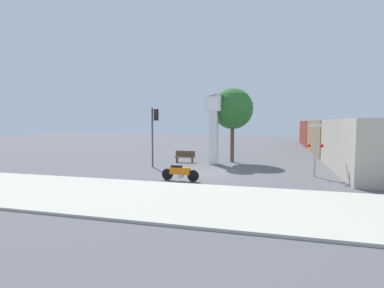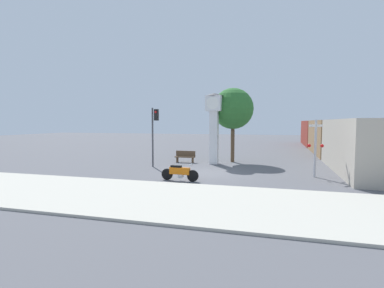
{
  "view_description": "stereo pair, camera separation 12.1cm",
  "coord_description": "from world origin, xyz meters",
  "px_view_note": "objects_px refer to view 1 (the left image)",
  "views": [
    {
      "loc": [
        4.14,
        -18.44,
        3.2
      ],
      "look_at": [
        -1.06,
        0.15,
        1.79
      ],
      "focal_mm": 28.0,
      "sensor_mm": 36.0,
      "label": 1
    },
    {
      "loc": [
        4.25,
        -18.41,
        3.2
      ],
      "look_at": [
        -1.06,
        0.15,
        1.79
      ],
      "focal_mm": 28.0,
      "sensor_mm": 36.0,
      "label": 2
    }
  ],
  "objects_px": {
    "street_tree": "(233,109)",
    "railroad_crossing_signal": "(315,146)",
    "clock_tower": "(214,117)",
    "motorcycle": "(180,173)",
    "bench": "(185,156)",
    "traffic_light": "(154,126)",
    "freight_train": "(327,137)"
  },
  "relations": [
    {
      "from": "bench",
      "to": "motorcycle",
      "type": "bearing_deg",
      "value": -75.07
    },
    {
      "from": "street_tree",
      "to": "railroad_crossing_signal",
      "type": "bearing_deg",
      "value": -43.72
    },
    {
      "from": "motorcycle",
      "to": "clock_tower",
      "type": "height_order",
      "value": "clock_tower"
    },
    {
      "from": "motorcycle",
      "to": "bench",
      "type": "xyz_separation_m",
      "value": [
        -1.93,
        7.23,
        0.04
      ]
    },
    {
      "from": "railroad_crossing_signal",
      "to": "street_tree",
      "type": "xyz_separation_m",
      "value": [
        -5.59,
        5.34,
        2.42
      ]
    },
    {
      "from": "freight_train",
      "to": "bench",
      "type": "relative_size",
      "value": 21.67
    },
    {
      "from": "clock_tower",
      "to": "street_tree",
      "type": "height_order",
      "value": "street_tree"
    },
    {
      "from": "motorcycle",
      "to": "traffic_light",
      "type": "xyz_separation_m",
      "value": [
        -3.33,
        4.37,
        2.45
      ]
    },
    {
      "from": "motorcycle",
      "to": "street_tree",
      "type": "bearing_deg",
      "value": 82.52
    },
    {
      "from": "freight_train",
      "to": "motorcycle",
      "type": "bearing_deg",
      "value": -119.7
    },
    {
      "from": "motorcycle",
      "to": "bench",
      "type": "bearing_deg",
      "value": 108.42
    },
    {
      "from": "street_tree",
      "to": "clock_tower",
      "type": "bearing_deg",
      "value": -130.13
    },
    {
      "from": "freight_train",
      "to": "bench",
      "type": "distance_m",
      "value": 15.96
    },
    {
      "from": "clock_tower",
      "to": "traffic_light",
      "type": "distance_m",
      "value": 4.69
    },
    {
      "from": "traffic_light",
      "to": "freight_train",
      "type": "bearing_deg",
      "value": 44.77
    },
    {
      "from": "bench",
      "to": "railroad_crossing_signal",
      "type": "bearing_deg",
      "value": -23.7
    },
    {
      "from": "clock_tower",
      "to": "railroad_crossing_signal",
      "type": "distance_m",
      "value": 8.03
    },
    {
      "from": "motorcycle",
      "to": "traffic_light",
      "type": "distance_m",
      "value": 6.02
    },
    {
      "from": "motorcycle",
      "to": "clock_tower",
      "type": "xyz_separation_m",
      "value": [
        0.43,
        7.09,
        3.12
      ]
    },
    {
      "from": "clock_tower",
      "to": "bench",
      "type": "distance_m",
      "value": 3.89
    },
    {
      "from": "motorcycle",
      "to": "railroad_crossing_signal",
      "type": "height_order",
      "value": "railroad_crossing_signal"
    },
    {
      "from": "motorcycle",
      "to": "bench",
      "type": "relative_size",
      "value": 1.34
    },
    {
      "from": "motorcycle",
      "to": "street_tree",
      "type": "distance_m",
      "value": 9.5
    },
    {
      "from": "clock_tower",
      "to": "bench",
      "type": "relative_size",
      "value": 3.38
    },
    {
      "from": "traffic_light",
      "to": "clock_tower",
      "type": "bearing_deg",
      "value": 35.91
    },
    {
      "from": "traffic_light",
      "to": "street_tree",
      "type": "relative_size",
      "value": 0.71
    },
    {
      "from": "clock_tower",
      "to": "freight_train",
      "type": "relative_size",
      "value": 0.16
    },
    {
      "from": "railroad_crossing_signal",
      "to": "bench",
      "type": "bearing_deg",
      "value": 156.3
    },
    {
      "from": "traffic_light",
      "to": "railroad_crossing_signal",
      "type": "distance_m",
      "value": 10.69
    },
    {
      "from": "railroad_crossing_signal",
      "to": "bench",
      "type": "xyz_separation_m",
      "value": [
        -9.17,
        4.03,
        -1.35
      ]
    },
    {
      "from": "traffic_light",
      "to": "railroad_crossing_signal",
      "type": "height_order",
      "value": "traffic_light"
    },
    {
      "from": "street_tree",
      "to": "traffic_light",
      "type": "bearing_deg",
      "value": -140.04
    }
  ]
}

